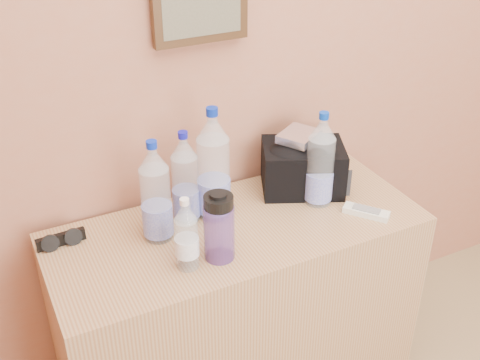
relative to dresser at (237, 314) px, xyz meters
name	(u,v)px	position (x,y,z in m)	size (l,w,h in m)	color
picture_frame	(200,1)	(0.00, 0.24, 1.03)	(0.30, 0.03, 0.25)	#382311
dresser	(237,314)	(0.00, 0.00, 0.00)	(1.20, 0.50, 0.75)	#A9764B
pet_large_a	(156,196)	(-0.24, 0.06, 0.52)	(0.09, 0.09, 0.33)	white
pet_large_b	(185,181)	(-0.12, 0.11, 0.51)	(0.08, 0.08, 0.31)	white
pet_large_c	(213,170)	(-0.04, 0.09, 0.54)	(0.10, 0.10, 0.38)	white
pet_large_d	(320,164)	(0.31, 0.01, 0.52)	(0.09, 0.09, 0.33)	silver
pet_small	(186,238)	(-0.22, -0.12, 0.47)	(0.07, 0.07, 0.23)	silver
nalgene_bottle	(219,226)	(-0.12, -0.12, 0.48)	(0.09, 0.09, 0.22)	#5C388E
sunglasses	(61,239)	(-0.52, 0.15, 0.39)	(0.15, 0.05, 0.04)	black
ac_remote	(366,212)	(0.41, -0.13, 0.38)	(0.15, 0.05, 0.02)	silver
toiletry_bag	(303,165)	(0.30, 0.11, 0.47)	(0.27, 0.20, 0.19)	black
foil_packet	(299,136)	(0.29, 0.12, 0.57)	(0.13, 0.11, 0.03)	white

